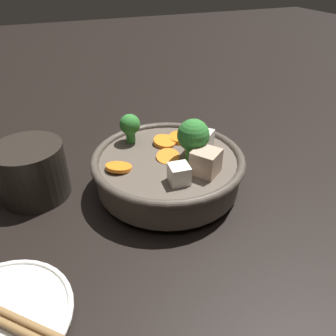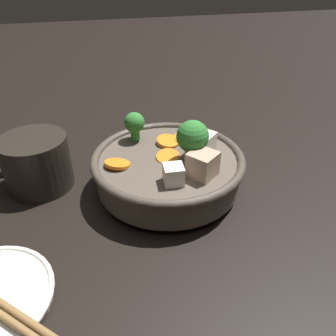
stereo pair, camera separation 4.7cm
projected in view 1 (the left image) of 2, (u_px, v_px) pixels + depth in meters
The scene contains 3 objects.
ground_plane at pixel (168, 187), 0.49m from camera, with size 3.00×3.00×0.00m, color black.
stirfry_bowl at pixel (169, 166), 0.47m from camera, with size 0.22×0.22×0.11m.
dark_mug at pixel (31, 171), 0.45m from camera, with size 0.12×0.10×0.08m.
Camera 1 is at (0.15, 0.36, 0.29)m, focal length 35.00 mm.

